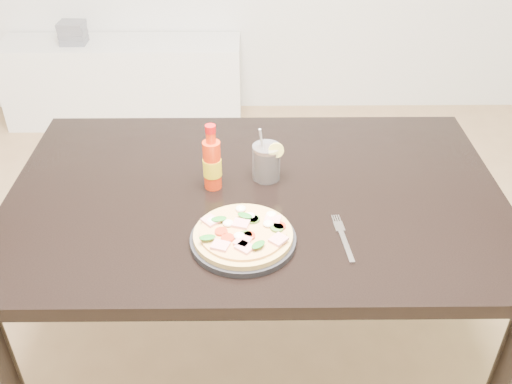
{
  "coord_description": "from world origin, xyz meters",
  "views": [
    {
      "loc": [
        -0.03,
        -1.14,
        1.67
      ],
      "look_at": [
        -0.02,
        0.07,
        0.83
      ],
      "focal_mm": 40.0,
      "sensor_mm": 36.0,
      "label": 1
    }
  ],
  "objects_px": {
    "fork": "(343,236)",
    "hot_sauce_bottle": "(212,163)",
    "dining_table": "(256,214)",
    "cola_cup": "(266,163)",
    "media_console": "(125,82)",
    "plate": "(243,240)",
    "pizza": "(243,233)"
  },
  "relations": [
    {
      "from": "pizza",
      "to": "media_console",
      "type": "xyz_separation_m",
      "value": [
        -0.74,
        2.11,
        -0.53
      ]
    },
    {
      "from": "hot_sauce_bottle",
      "to": "fork",
      "type": "distance_m",
      "value": 0.42
    },
    {
      "from": "dining_table",
      "to": "media_console",
      "type": "xyz_separation_m",
      "value": [
        -0.78,
        1.88,
        -0.42
      ]
    },
    {
      "from": "dining_table",
      "to": "media_console",
      "type": "distance_m",
      "value": 2.08
    },
    {
      "from": "dining_table",
      "to": "hot_sauce_bottle",
      "type": "distance_m",
      "value": 0.2
    },
    {
      "from": "pizza",
      "to": "fork",
      "type": "distance_m",
      "value": 0.25
    },
    {
      "from": "pizza",
      "to": "fork",
      "type": "relative_size",
      "value": 1.31
    },
    {
      "from": "plate",
      "to": "cola_cup",
      "type": "distance_m",
      "value": 0.31
    },
    {
      "from": "dining_table",
      "to": "pizza",
      "type": "relative_size",
      "value": 5.65
    },
    {
      "from": "media_console",
      "to": "dining_table",
      "type": "bearing_deg",
      "value": -67.61
    },
    {
      "from": "hot_sauce_bottle",
      "to": "dining_table",
      "type": "bearing_deg",
      "value": -11.05
    },
    {
      "from": "media_console",
      "to": "pizza",
      "type": "bearing_deg",
      "value": -70.57
    },
    {
      "from": "dining_table",
      "to": "cola_cup",
      "type": "bearing_deg",
      "value": 65.36
    },
    {
      "from": "dining_table",
      "to": "plate",
      "type": "bearing_deg",
      "value": -98.36
    },
    {
      "from": "cola_cup",
      "to": "dining_table",
      "type": "bearing_deg",
      "value": -114.64
    },
    {
      "from": "plate",
      "to": "pizza",
      "type": "distance_m",
      "value": 0.02
    },
    {
      "from": "plate",
      "to": "fork",
      "type": "distance_m",
      "value": 0.25
    },
    {
      "from": "dining_table",
      "to": "fork",
      "type": "bearing_deg",
      "value": -43.57
    },
    {
      "from": "fork",
      "to": "hot_sauce_bottle",
      "type": "bearing_deg",
      "value": 139.95
    },
    {
      "from": "cola_cup",
      "to": "media_console",
      "type": "xyz_separation_m",
      "value": [
        -0.81,
        1.82,
        -0.55
      ]
    },
    {
      "from": "fork",
      "to": "media_console",
      "type": "relative_size",
      "value": 0.13
    },
    {
      "from": "pizza",
      "to": "cola_cup",
      "type": "distance_m",
      "value": 0.3
    },
    {
      "from": "hot_sauce_bottle",
      "to": "cola_cup",
      "type": "relative_size",
      "value": 1.14
    },
    {
      "from": "pizza",
      "to": "cola_cup",
      "type": "xyz_separation_m",
      "value": [
        0.06,
        0.29,
        0.02
      ]
    },
    {
      "from": "cola_cup",
      "to": "media_console",
      "type": "bearing_deg",
      "value": 114.0
    },
    {
      "from": "media_console",
      "to": "cola_cup",
      "type": "bearing_deg",
      "value": -66.0
    },
    {
      "from": "hot_sauce_bottle",
      "to": "fork",
      "type": "height_order",
      "value": "hot_sauce_bottle"
    },
    {
      "from": "dining_table",
      "to": "fork",
      "type": "height_order",
      "value": "fork"
    },
    {
      "from": "dining_table",
      "to": "hot_sauce_bottle",
      "type": "relative_size",
      "value": 7.09
    },
    {
      "from": "hot_sauce_bottle",
      "to": "media_console",
      "type": "height_order",
      "value": "hot_sauce_bottle"
    },
    {
      "from": "cola_cup",
      "to": "fork",
      "type": "xyz_separation_m",
      "value": [
        0.19,
        -0.28,
        -0.05
      ]
    },
    {
      "from": "plate",
      "to": "cola_cup",
      "type": "height_order",
      "value": "cola_cup"
    }
  ]
}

